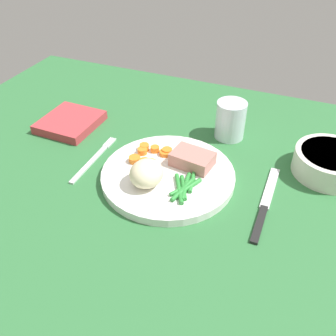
# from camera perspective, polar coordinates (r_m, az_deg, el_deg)

# --- Properties ---
(dining_table) EXTENTS (1.20, 0.90, 0.02)m
(dining_table) POSITION_cam_1_polar(r_m,az_deg,el_deg) (0.72, 0.27, -3.03)
(dining_table) COLOR #2D6B38
(dining_table) RESTS_ON ground
(dinner_plate) EXTENTS (0.26, 0.26, 0.02)m
(dinner_plate) POSITION_cam_1_polar(r_m,az_deg,el_deg) (0.72, 0.00, -1.13)
(dinner_plate) COLOR white
(dinner_plate) RESTS_ON dining_table
(meat_portion) EXTENTS (0.09, 0.06, 0.03)m
(meat_portion) POSITION_cam_1_polar(r_m,az_deg,el_deg) (0.73, 3.72, 1.37)
(meat_portion) COLOR #B2756B
(meat_portion) RESTS_ON dinner_plate
(mashed_potatoes) EXTENTS (0.06, 0.07, 0.05)m
(mashed_potatoes) POSITION_cam_1_polar(r_m,az_deg,el_deg) (0.67, -3.29, -0.84)
(mashed_potatoes) COLOR beige
(mashed_potatoes) RESTS_ON dinner_plate
(carrot_slices) EXTENTS (0.07, 0.07, 0.01)m
(carrot_slices) POSITION_cam_1_polar(r_m,az_deg,el_deg) (0.75, -2.78, 1.93)
(carrot_slices) COLOR orange
(carrot_slices) RESTS_ON dinner_plate
(green_beans) EXTENTS (0.05, 0.10, 0.01)m
(green_beans) POSITION_cam_1_polar(r_m,az_deg,el_deg) (0.68, 2.57, -2.91)
(green_beans) COLOR #2D8C38
(green_beans) RESTS_ON dinner_plate
(fork) EXTENTS (0.01, 0.17, 0.00)m
(fork) POSITION_cam_1_polar(r_m,az_deg,el_deg) (0.79, -11.21, 1.31)
(fork) COLOR silver
(fork) RESTS_ON dining_table
(knife) EXTENTS (0.02, 0.20, 0.01)m
(knife) POSITION_cam_1_polar(r_m,az_deg,el_deg) (0.69, 14.53, -5.35)
(knife) COLOR black
(knife) RESTS_ON dining_table
(water_glass) EXTENTS (0.07, 0.07, 0.08)m
(water_glass) POSITION_cam_1_polar(r_m,az_deg,el_deg) (0.84, 9.42, 6.83)
(water_glass) COLOR silver
(water_glass) RESTS_ON dining_table
(salad_bowl) EXTENTS (0.14, 0.14, 0.05)m
(salad_bowl) POSITION_cam_1_polar(r_m,az_deg,el_deg) (0.79, 23.37, 0.89)
(salad_bowl) COLOR silver
(salad_bowl) RESTS_ON dining_table
(napkin) EXTENTS (0.12, 0.13, 0.02)m
(napkin) POSITION_cam_1_polar(r_m,az_deg,el_deg) (0.91, -14.62, 6.75)
(napkin) COLOR #B2383D
(napkin) RESTS_ON dining_table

